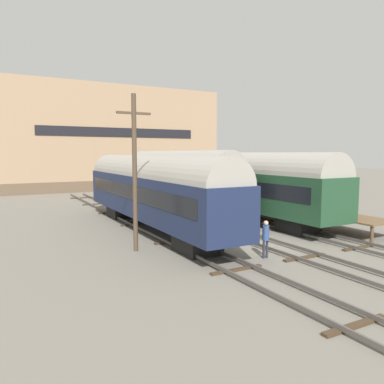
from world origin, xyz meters
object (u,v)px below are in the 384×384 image
(train_car_navy, at_px, (151,188))
(utility_pole, at_px, (135,171))
(train_car_green, at_px, (242,181))
(train_car_grey, at_px, (177,179))
(person_worker, at_px, (266,235))
(bench, at_px, (337,207))

(train_car_navy, bearing_deg, utility_pole, -121.20)
(train_car_green, xyz_separation_m, train_car_grey, (-4.05, 3.23, 0.08))
(train_car_navy, xyz_separation_m, utility_pole, (-2.67, -4.41, 1.36))
(train_car_navy, bearing_deg, person_worker, -74.57)
(train_car_green, relative_size, train_car_grey, 1.20)
(utility_pole, bearing_deg, bench, -6.51)
(train_car_navy, distance_m, utility_pole, 5.33)
(utility_pole, bearing_deg, train_car_navy, 58.80)
(train_car_navy, distance_m, person_worker, 9.19)
(train_car_navy, distance_m, bench, 12.26)
(train_car_navy, height_order, train_car_grey, train_car_grey)
(train_car_navy, bearing_deg, train_car_grey, 46.62)
(train_car_grey, height_order, utility_pole, utility_pole)
(train_car_green, distance_m, bench, 7.56)
(bench, height_order, person_worker, bench)
(train_car_grey, relative_size, utility_pole, 1.93)
(train_car_navy, xyz_separation_m, bench, (10.66, -5.93, -1.26))
(train_car_grey, bearing_deg, bench, -57.10)
(train_car_green, relative_size, bench, 13.37)
(bench, relative_size, person_worker, 0.76)
(train_car_navy, distance_m, train_car_grey, 5.90)
(train_car_green, bearing_deg, utility_pole, -153.07)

